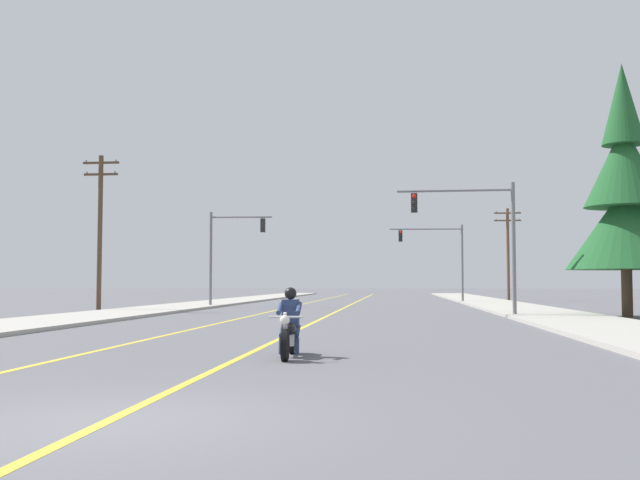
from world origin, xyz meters
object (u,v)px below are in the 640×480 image
at_px(traffic_signal_mid_right, 441,250).
at_px(utility_pole_right_far, 508,250).
at_px(traffic_signal_near_left, 228,245).
at_px(conifer_tree_right_verge_near, 625,200).
at_px(motorcycle_with_rider, 289,329).
at_px(utility_pole_left_near, 100,227).
at_px(traffic_signal_near_right, 479,227).

distance_m(traffic_signal_mid_right, utility_pole_right_far, 8.64).
bearing_deg(traffic_signal_near_left, conifer_tree_right_verge_near, -30.54).
bearing_deg(utility_pole_right_far, conifer_tree_right_verge_near, -88.77).
distance_m(motorcycle_with_rider, traffic_signal_near_left, 32.97).
bearing_deg(traffic_signal_near_left, traffic_signal_mid_right, 39.92).
bearing_deg(utility_pole_left_near, conifer_tree_right_verge_near, -9.83).
xyz_separation_m(motorcycle_with_rider, traffic_signal_near_left, (-8.67, 31.62, 3.46)).
distance_m(traffic_signal_near_left, utility_pole_left_near, 9.61).
xyz_separation_m(utility_pole_left_near, utility_pole_right_far, (26.01, 26.06, -0.26)).
distance_m(utility_pole_left_near, conifer_tree_right_verge_near, 27.07).
height_order(utility_pole_left_near, conifer_tree_right_verge_near, conifer_tree_right_verge_near).
distance_m(traffic_signal_mid_right, utility_pole_left_near, 28.18).
bearing_deg(traffic_signal_near_right, utility_pole_right_far, 79.15).
height_order(motorcycle_with_rider, traffic_signal_near_right, traffic_signal_near_right).
xyz_separation_m(motorcycle_with_rider, traffic_signal_mid_right, (5.77, 43.71, 3.57)).
distance_m(traffic_signal_near_right, traffic_signal_near_left, 19.33).
distance_m(traffic_signal_mid_right, conifer_tree_right_verge_near, 25.58).
bearing_deg(conifer_tree_right_verge_near, utility_pole_right_far, 91.23).
relative_size(motorcycle_with_rider, conifer_tree_right_verge_near, 0.19).
bearing_deg(conifer_tree_right_verge_near, traffic_signal_near_right, 179.77).
xyz_separation_m(traffic_signal_near_right, conifer_tree_right_verge_near, (6.54, -0.03, 1.20)).
distance_m(motorcycle_with_rider, utility_pole_right_far, 51.32).
bearing_deg(motorcycle_with_rider, utility_pole_right_far, 76.51).
bearing_deg(utility_pole_right_far, motorcycle_with_rider, -103.49).
distance_m(traffic_signal_near_right, utility_pole_right_far, 31.22).
height_order(utility_pole_left_near, utility_pole_right_far, utility_pole_left_near).
xyz_separation_m(traffic_signal_near_right, utility_pole_left_near, (-20.13, 4.60, 0.53)).
xyz_separation_m(traffic_signal_near_left, traffic_signal_mid_right, (14.44, 12.08, 0.11)).
bearing_deg(motorcycle_with_rider, traffic_signal_near_left, 105.33).
relative_size(traffic_signal_near_left, conifer_tree_right_verge_near, 0.53).
bearing_deg(traffic_signal_mid_right, motorcycle_with_rider, -97.52).
relative_size(motorcycle_with_rider, traffic_signal_near_right, 0.35).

